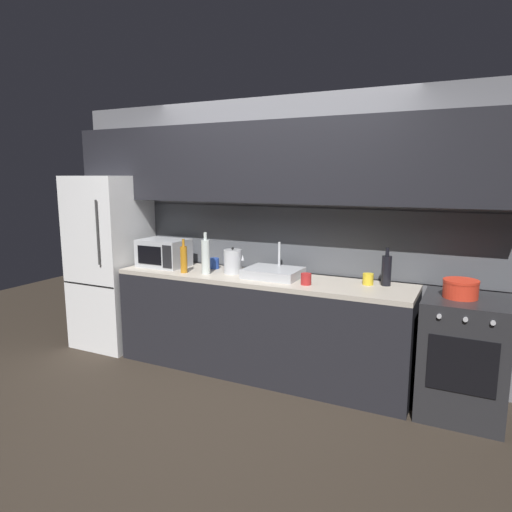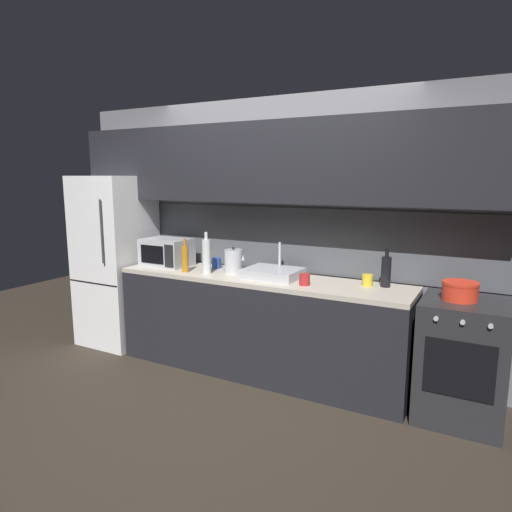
% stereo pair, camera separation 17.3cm
% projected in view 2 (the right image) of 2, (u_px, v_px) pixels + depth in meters
% --- Properties ---
extents(ground_plane, '(10.00, 10.00, 0.00)m').
position_uv_depth(ground_plane, '(203.00, 416.00, 3.41)').
color(ground_plane, '#2D261E').
extents(back_wall, '(4.44, 0.44, 2.50)m').
position_uv_depth(back_wall, '(274.00, 202.00, 4.18)').
color(back_wall, slate).
rests_on(back_wall, ground).
extents(counter_run, '(2.70, 0.60, 0.90)m').
position_uv_depth(counter_run, '(259.00, 325.00, 4.11)').
color(counter_run, black).
rests_on(counter_run, ground).
extents(refrigerator, '(0.68, 0.69, 1.79)m').
position_uv_depth(refrigerator, '(116.00, 260.00, 4.85)').
color(refrigerator, white).
rests_on(refrigerator, ground).
extents(oven_range, '(0.60, 0.62, 0.90)m').
position_uv_depth(oven_range, '(462.00, 360.00, 3.32)').
color(oven_range, '#232326').
rests_on(oven_range, ground).
extents(microwave, '(0.46, 0.35, 0.27)m').
position_uv_depth(microwave, '(167.00, 252.00, 4.52)').
color(microwave, '#A8AAAF').
rests_on(microwave, counter_run).
extents(sink_basin, '(0.48, 0.38, 0.30)m').
position_uv_depth(sink_basin, '(273.00, 273.00, 3.99)').
color(sink_basin, '#ADAFB5').
rests_on(sink_basin, counter_run).
extents(kettle, '(0.20, 0.17, 0.24)m').
position_uv_depth(kettle, '(234.00, 261.00, 4.17)').
color(kettle, '#B7BABF').
rests_on(kettle, counter_run).
extents(wine_bottle_amber, '(0.06, 0.06, 0.31)m').
position_uv_depth(wine_bottle_amber, '(185.00, 258.00, 4.21)').
color(wine_bottle_amber, '#B27019').
rests_on(wine_bottle_amber, counter_run).
extents(wine_bottle_dark, '(0.08, 0.08, 0.31)m').
position_uv_depth(wine_bottle_dark, '(386.00, 271.00, 3.64)').
color(wine_bottle_dark, black).
rests_on(wine_bottle_dark, counter_run).
extents(wine_bottle_clear, '(0.08, 0.08, 0.38)m').
position_uv_depth(wine_bottle_clear, '(206.00, 256.00, 4.14)').
color(wine_bottle_clear, silver).
rests_on(wine_bottle_clear, counter_run).
extents(mug_blue, '(0.09, 0.09, 0.10)m').
position_uv_depth(mug_blue, '(216.00, 263.00, 4.40)').
color(mug_blue, '#234299').
rests_on(mug_blue, counter_run).
extents(mug_yellow, '(0.09, 0.09, 0.09)m').
position_uv_depth(mug_yellow, '(367.00, 280.00, 3.69)').
color(mug_yellow, gold).
rests_on(mug_yellow, counter_run).
extents(mug_red, '(0.09, 0.09, 0.09)m').
position_uv_depth(mug_red, '(305.00, 280.00, 3.71)').
color(mug_red, '#A82323').
rests_on(mug_red, counter_run).
extents(cooking_pot, '(0.25, 0.25, 0.13)m').
position_uv_depth(cooking_pot, '(460.00, 291.00, 3.25)').
color(cooking_pot, red).
rests_on(cooking_pot, oven_range).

